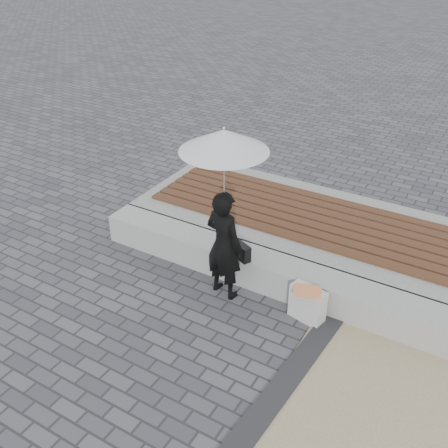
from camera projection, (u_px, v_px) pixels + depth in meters
The scene contains 10 objects.
ground at pixel (207, 368), 5.44m from camera, with size 80.00×80.00×0.00m, color #4E4D53.
edging_band at pixel (247, 433), 4.74m from camera, with size 0.25×5.20×0.04m, color #28282A.
seating_ledge at pixel (274, 274), 6.52m from camera, with size 5.00×0.45×0.40m, color #A6A6A0.
timber_platform at pixel (311, 230), 7.40m from camera, with size 5.00×2.00×0.40m, color #969691.
timber_decking at pixel (312, 217), 7.29m from camera, with size 4.60×1.40×0.04m, color brown, non-canonical shape.
woman at pixel (224, 245), 6.15m from camera, with size 0.52×0.34×1.42m, color black.
parasol at pixel (224, 140), 5.47m from camera, with size 0.98×0.98×1.25m.
handbag at pixel (241, 251), 6.41m from camera, with size 0.30×0.11×0.21m, color black.
canvas_tote at pixel (307, 304), 5.98m from camera, with size 0.42×0.18×0.44m, color beige.
magazine at pixel (307, 291), 5.83m from camera, with size 0.31×0.23×0.01m, color #D5353F.
Camera 1 is at (2.12, -3.24, 4.11)m, focal length 41.63 mm.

